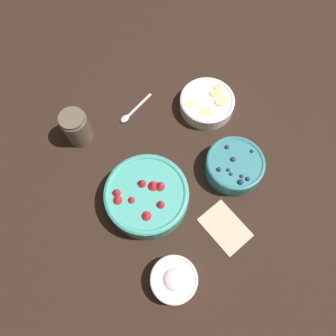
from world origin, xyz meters
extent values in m
plane|color=black|center=(0.00, 0.00, 0.00)|extent=(4.00, 4.00, 0.00)
cylinder|color=#47AD9E|center=(0.03, -0.06, 0.03)|extent=(0.22, 0.22, 0.06)
torus|color=#47AD9E|center=(0.03, -0.06, 0.06)|extent=(0.22, 0.22, 0.02)
cylinder|color=red|center=(0.03, -0.06, 0.05)|extent=(0.18, 0.18, 0.02)
cone|color=red|center=(0.02, -0.04, 0.07)|extent=(0.05, 0.05, 0.03)
cone|color=red|center=(0.00, -0.13, 0.07)|extent=(0.04, 0.04, 0.03)
cone|color=red|center=(0.03, -0.10, 0.07)|extent=(0.03, 0.03, 0.02)
cone|color=red|center=(0.00, -0.06, 0.07)|extent=(0.04, 0.04, 0.03)
cone|color=red|center=(0.07, -0.03, 0.07)|extent=(0.03, 0.03, 0.03)
cone|color=red|center=(0.09, -0.08, 0.07)|extent=(0.04, 0.04, 0.02)
cone|color=red|center=(0.02, -0.13, 0.07)|extent=(0.03, 0.03, 0.02)
cone|color=red|center=(0.02, -0.02, 0.07)|extent=(0.04, 0.04, 0.03)
cylinder|color=teal|center=(0.03, 0.20, 0.03)|extent=(0.16, 0.16, 0.05)
torus|color=teal|center=(0.03, 0.20, 0.05)|extent=(0.16, 0.16, 0.01)
cylinder|color=navy|center=(0.03, 0.20, 0.04)|extent=(0.13, 0.13, 0.02)
sphere|color=navy|center=(0.05, 0.17, 0.06)|extent=(0.01, 0.01, 0.01)
sphere|color=navy|center=(0.09, 0.19, 0.06)|extent=(0.02, 0.02, 0.02)
sphere|color=navy|center=(0.08, 0.20, 0.06)|extent=(0.01, 0.01, 0.01)
sphere|color=navy|center=(-0.02, 0.20, 0.06)|extent=(0.01, 0.01, 0.01)
sphere|color=navy|center=(0.02, 0.20, 0.06)|extent=(0.01, 0.01, 0.01)
sphere|color=navy|center=(0.09, 0.21, 0.06)|extent=(0.01, 0.01, 0.01)
sphere|color=navy|center=(0.02, 0.26, 0.05)|extent=(0.01, 0.01, 0.01)
sphere|color=navy|center=(0.06, 0.17, 0.05)|extent=(0.01, 0.01, 0.01)
sphere|color=navy|center=(0.04, 0.15, 0.06)|extent=(0.01, 0.01, 0.01)
cylinder|color=white|center=(-0.19, 0.22, 0.02)|extent=(0.17, 0.17, 0.04)
torus|color=white|center=(-0.19, 0.22, 0.04)|extent=(0.17, 0.17, 0.01)
cylinder|color=beige|center=(-0.19, 0.22, 0.03)|extent=(0.13, 0.13, 0.01)
cylinder|color=beige|center=(-0.19, 0.16, 0.04)|extent=(0.03, 0.03, 0.00)
cylinder|color=beige|center=(-0.21, 0.26, 0.04)|extent=(0.02, 0.02, 0.01)
cylinder|color=beige|center=(-0.15, 0.20, 0.04)|extent=(0.03, 0.03, 0.00)
cylinder|color=beige|center=(-0.20, 0.25, 0.04)|extent=(0.03, 0.03, 0.01)
cylinder|color=beige|center=(-0.20, 0.26, 0.04)|extent=(0.03, 0.03, 0.01)
cylinder|color=beige|center=(-0.17, 0.26, 0.04)|extent=(0.03, 0.03, 0.01)
cylinder|color=beige|center=(-0.15, 0.20, 0.04)|extent=(0.03, 0.03, 0.00)
cylinder|color=beige|center=(-0.20, 0.26, 0.04)|extent=(0.03, 0.03, 0.01)
cylinder|color=beige|center=(-0.17, 0.25, 0.04)|extent=(0.03, 0.03, 0.01)
cylinder|color=silver|center=(0.25, -0.07, 0.02)|extent=(0.12, 0.12, 0.04)
torus|color=silver|center=(0.25, -0.07, 0.04)|extent=(0.12, 0.12, 0.01)
cylinder|color=white|center=(0.25, -0.07, 0.04)|extent=(0.09, 0.09, 0.01)
ellipsoid|color=white|center=(0.25, -0.07, 0.04)|extent=(0.05, 0.05, 0.02)
cylinder|color=brown|center=(-0.24, -0.18, 0.05)|extent=(0.08, 0.08, 0.10)
cylinder|color=#512D1E|center=(-0.24, -0.18, 0.04)|extent=(0.06, 0.06, 0.07)
cylinder|color=brown|center=(-0.24, -0.18, 0.10)|extent=(0.07, 0.07, 0.01)
cube|color=beige|center=(0.18, 0.11, 0.00)|extent=(0.15, 0.13, 0.01)
cube|color=silver|center=(-0.27, 0.02, 0.00)|extent=(0.06, 0.10, 0.01)
ellipsoid|color=silver|center=(-0.24, -0.03, 0.01)|extent=(0.03, 0.04, 0.01)
camera|label=1|loc=(0.30, -0.10, 0.88)|focal=35.00mm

